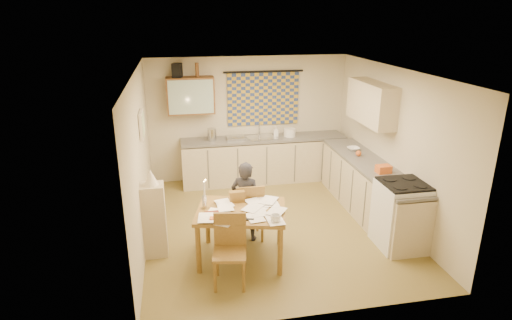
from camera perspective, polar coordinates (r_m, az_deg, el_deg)
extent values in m
cube|color=brown|center=(7.12, 2.21, -8.68)|extent=(4.00, 4.50, 0.02)
cube|color=white|center=(6.34, 2.50, 11.87)|extent=(4.00, 4.50, 0.02)
cube|color=beige|center=(8.76, -1.02, 5.54)|extent=(4.00, 0.02, 2.50)
cube|color=beige|center=(4.62, 8.77, -7.66)|extent=(4.00, 0.02, 2.50)
cube|color=beige|center=(6.49, -15.22, -0.09)|extent=(0.02, 4.50, 2.50)
cube|color=beige|center=(7.33, 17.84, 1.87)|extent=(0.02, 4.50, 2.50)
cube|color=navy|center=(8.69, 0.97, 8.13)|extent=(1.45, 0.03, 1.05)
cylinder|color=black|center=(8.58, 1.02, 11.71)|extent=(1.60, 0.04, 0.04)
cube|color=brown|center=(8.35, -8.72, 8.51)|extent=(0.90, 0.34, 0.70)
cube|color=#99B2A5|center=(8.18, -8.66, 8.29)|extent=(0.84, 0.02, 0.64)
cube|color=tan|center=(7.58, 15.14, 7.37)|extent=(0.34, 1.30, 0.70)
cube|color=beige|center=(6.74, -15.00, 4.65)|extent=(0.04, 0.50, 0.40)
cube|color=silver|center=(6.74, -14.79, 4.67)|extent=(0.01, 0.42, 0.32)
cube|color=tan|center=(8.74, 1.02, -0.09)|extent=(3.30, 0.60, 0.86)
cube|color=#514F4C|center=(8.60, 1.03, 2.87)|extent=(3.30, 0.62, 0.04)
cube|color=tan|center=(7.56, 14.74, -3.93)|extent=(0.60, 2.95, 0.86)
cube|color=#514F4C|center=(7.39, 15.05, -0.58)|extent=(0.62, 2.95, 0.04)
cube|color=white|center=(6.67, 18.73, -7.01)|extent=(0.65, 0.65, 0.98)
cube|color=black|center=(6.47, 19.20, -2.99)|extent=(0.62, 0.62, 0.03)
cube|color=silver|center=(8.60, 0.72, 2.72)|extent=(0.63, 0.55, 0.10)
cylinder|color=silver|center=(8.72, 0.45, 4.19)|extent=(0.04, 0.04, 0.28)
cube|color=silver|center=(8.49, -2.77, 2.98)|extent=(0.35, 0.30, 0.06)
cylinder|color=silver|center=(8.42, -5.91, 3.39)|extent=(0.22, 0.22, 0.24)
cylinder|color=white|center=(8.69, 4.51, 3.68)|extent=(0.30, 0.30, 0.16)
imported|color=white|center=(8.67, 2.66, 3.82)|extent=(0.11, 0.11, 0.20)
imported|color=white|center=(8.00, 12.86, 1.48)|extent=(0.26, 0.26, 0.05)
cube|color=#D05D21|center=(7.00, 16.64, -1.16)|extent=(0.23, 0.17, 0.12)
sphere|color=#D05D21|center=(7.69, 13.51, 0.87)|extent=(0.10, 0.10, 0.10)
cube|color=black|center=(8.27, -10.47, 11.68)|extent=(0.21, 0.24, 0.26)
cylinder|color=#195926|center=(8.27, -10.15, 11.70)|extent=(0.08, 0.08, 0.26)
cylinder|color=brown|center=(8.28, -7.87, 11.83)|extent=(0.08, 0.08, 0.26)
cube|color=brown|center=(5.91, -1.99, -6.86)|extent=(1.38, 1.17, 0.05)
cube|color=brown|center=(6.54, -1.02, -6.85)|extent=(0.42, 0.42, 0.04)
cube|color=brown|center=(6.27, -0.72, -5.55)|extent=(0.42, 0.04, 0.46)
cube|color=brown|center=(5.50, -3.53, -12.33)|extent=(0.48, 0.48, 0.04)
cube|color=brown|center=(5.54, -3.49, -9.15)|extent=(0.41, 0.11, 0.45)
imported|color=black|center=(6.44, -1.38, -5.53)|extent=(0.70, 0.67, 1.25)
cube|color=tan|center=(6.24, -13.40, -7.80)|extent=(0.32, 0.30, 1.08)
cone|color=beige|center=(5.98, -13.87, -2.24)|extent=(0.20, 0.20, 0.22)
cube|color=brown|center=(6.10, -2.55, -4.88)|extent=(0.22, 0.11, 0.16)
imported|color=white|center=(5.55, 2.60, -7.80)|extent=(0.20, 0.20, 0.10)
imported|color=maroon|center=(5.72, -6.79, -7.49)|extent=(0.21, 0.28, 0.02)
imported|color=#D05D21|center=(5.86, -6.32, -6.81)|extent=(0.36, 0.37, 0.02)
cube|color=#D05D21|center=(5.63, -5.57, -7.83)|extent=(0.13, 0.10, 0.04)
cube|color=black|center=(5.61, -0.94, -7.94)|extent=(0.14, 0.08, 0.02)
cylinder|color=silver|center=(5.94, -6.89, -5.59)|extent=(0.08, 0.08, 0.18)
cylinder|color=white|center=(5.85, -6.92, -3.86)|extent=(0.03, 0.03, 0.22)
sphere|color=#FFCC66|center=(5.82, -6.77, -2.69)|extent=(0.02, 0.02, 0.02)
cube|color=white|center=(5.89, -4.33, -6.69)|extent=(0.31, 0.35, 0.00)
cube|color=white|center=(5.60, -4.14, -8.13)|extent=(0.33, 0.36, 0.00)
cube|color=white|center=(6.00, 0.93, -6.09)|extent=(0.35, 0.36, 0.00)
cube|color=white|center=(6.15, 0.48, -5.43)|extent=(0.32, 0.36, 0.00)
cube|color=white|center=(6.09, 1.60, -5.66)|extent=(0.23, 0.31, 0.00)
cube|color=white|center=(5.67, -5.51, -7.73)|extent=(0.28, 0.34, 0.00)
cube|color=white|center=(6.09, 1.93, -5.67)|extent=(0.21, 0.30, 0.00)
cube|color=white|center=(5.66, -0.11, -7.65)|extent=(0.25, 0.32, 0.00)
cube|color=white|center=(5.65, -4.26, -7.72)|extent=(0.22, 0.30, 0.00)
cube|color=white|center=(5.80, 0.30, -6.92)|extent=(0.23, 0.31, 0.00)
cube|color=white|center=(5.58, 2.59, -8.03)|extent=(0.22, 0.30, 0.00)
cube|color=white|center=(5.79, -5.55, -7.05)|extent=(0.32, 0.36, 0.00)
cube|color=white|center=(6.06, -0.16, -5.67)|extent=(0.28, 0.34, 0.00)
cube|color=white|center=(5.90, -0.47, -6.37)|extent=(0.35, 0.36, 0.00)
cube|color=white|center=(6.05, -4.25, -5.76)|extent=(0.27, 0.34, 0.00)
cube|color=white|center=(5.94, -4.14, -6.22)|extent=(0.22, 0.31, 0.00)
cube|color=white|center=(5.66, -6.65, -7.64)|extent=(0.25, 0.32, 0.00)
cube|color=white|center=(6.12, 1.70, -5.36)|extent=(0.33, 0.36, 0.00)
cube|color=white|center=(5.80, 2.75, -6.81)|extent=(0.34, 0.36, 0.00)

